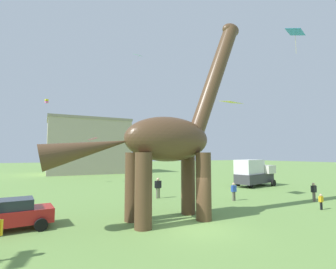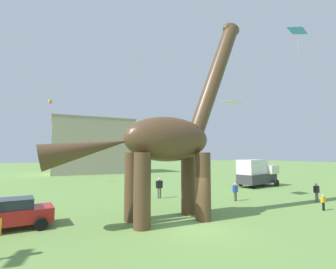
{
  "view_description": "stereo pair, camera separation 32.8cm",
  "coord_description": "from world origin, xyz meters",
  "px_view_note": "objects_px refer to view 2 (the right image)",
  "views": [
    {
      "loc": [
        -7.19,
        -10.97,
        3.84
      ],
      "look_at": [
        0.17,
        3.72,
        5.17
      ],
      "focal_mm": 26.32,
      "sensor_mm": 36.0,
      "label": 1
    },
    {
      "loc": [
        -6.9,
        -11.11,
        3.84
      ],
      "look_at": [
        0.17,
        3.72,
        5.17
      ],
      "focal_mm": 26.32,
      "sensor_mm": 36.0,
      "label": 2
    }
  ],
  "objects_px": {
    "person_watching_child": "(316,191)",
    "kite_trailing": "(96,139)",
    "kite_mid_center": "(140,55)",
    "kite_drifting": "(297,31)",
    "parked_sedan_left": "(8,214)",
    "kite_mid_right": "(233,102)",
    "person_near_flyer": "(159,186)",
    "kite_far_left": "(84,153)",
    "kite_far_right": "(50,102)",
    "person_photographer": "(235,190)",
    "dinosaur_sculpture": "(167,139)",
    "person_strolling_adult": "(323,201)",
    "parked_box_truck": "(256,173)"
  },
  "relations": [
    {
      "from": "parked_box_truck",
      "to": "kite_mid_right",
      "type": "relative_size",
      "value": 3.09
    },
    {
      "from": "parked_sedan_left",
      "to": "kite_far_right",
      "type": "relative_size",
      "value": 9.02
    },
    {
      "from": "person_photographer",
      "to": "kite_mid_right",
      "type": "relative_size",
      "value": 0.77
    },
    {
      "from": "person_photographer",
      "to": "person_near_flyer",
      "type": "bearing_deg",
      "value": -24.84
    },
    {
      "from": "dinosaur_sculpture",
      "to": "person_strolling_adult",
      "type": "height_order",
      "value": "dinosaur_sculpture"
    },
    {
      "from": "parked_sedan_left",
      "to": "kite_mid_center",
      "type": "height_order",
      "value": "kite_mid_center"
    },
    {
      "from": "person_strolling_adult",
      "to": "person_near_flyer",
      "type": "bearing_deg",
      "value": 82.64
    },
    {
      "from": "parked_sedan_left",
      "to": "kite_drifting",
      "type": "height_order",
      "value": "kite_drifting"
    },
    {
      "from": "parked_sedan_left",
      "to": "kite_mid_center",
      "type": "xyz_separation_m",
      "value": [
        10.25,
        9.47,
        13.74
      ]
    },
    {
      "from": "parked_box_truck",
      "to": "person_photographer",
      "type": "xyz_separation_m",
      "value": [
        -8.57,
        -6.12,
        -0.75
      ]
    },
    {
      "from": "kite_far_left",
      "to": "kite_far_right",
      "type": "distance_m",
      "value": 7.93
    },
    {
      "from": "person_strolling_adult",
      "to": "kite_far_right",
      "type": "relative_size",
      "value": 2.26
    },
    {
      "from": "parked_sedan_left",
      "to": "kite_mid_right",
      "type": "relative_size",
      "value": 2.26
    },
    {
      "from": "dinosaur_sculpture",
      "to": "parked_box_truck",
      "type": "height_order",
      "value": "dinosaur_sculpture"
    },
    {
      "from": "person_near_flyer",
      "to": "kite_mid_center",
      "type": "relative_size",
      "value": 1.61
    },
    {
      "from": "kite_far_left",
      "to": "kite_drifting",
      "type": "xyz_separation_m",
      "value": [
        13.73,
        -22.6,
        9.83
      ]
    },
    {
      "from": "dinosaur_sculpture",
      "to": "parked_sedan_left",
      "type": "xyz_separation_m",
      "value": [
        -8.1,
        1.98,
        -3.95
      ]
    },
    {
      "from": "person_strolling_adult",
      "to": "kite_far_right",
      "type": "distance_m",
      "value": 31.23
    },
    {
      "from": "kite_far_right",
      "to": "person_watching_child",
      "type": "bearing_deg",
      "value": -47.82
    },
    {
      "from": "kite_far_right",
      "to": "kite_mid_center",
      "type": "xyz_separation_m",
      "value": [
        8.67,
        -10.23,
        3.89
      ]
    },
    {
      "from": "kite_trailing",
      "to": "parked_box_truck",
      "type": "bearing_deg",
      "value": -18.72
    },
    {
      "from": "person_photographer",
      "to": "kite_trailing",
      "type": "distance_m",
      "value": 16.14
    },
    {
      "from": "dinosaur_sculpture",
      "to": "person_strolling_adult",
      "type": "relative_size",
      "value": 12.08
    },
    {
      "from": "person_watching_child",
      "to": "person_photographer",
      "type": "height_order",
      "value": "person_watching_child"
    },
    {
      "from": "person_strolling_adult",
      "to": "kite_far_left",
      "type": "xyz_separation_m",
      "value": [
        -12.99,
        24.51,
        3.42
      ]
    },
    {
      "from": "kite_far_left",
      "to": "person_photographer",
      "type": "bearing_deg",
      "value": -62.77
    },
    {
      "from": "kite_far_right",
      "to": "dinosaur_sculpture",
      "type": "bearing_deg",
      "value": -73.26
    },
    {
      "from": "dinosaur_sculpture",
      "to": "person_near_flyer",
      "type": "height_order",
      "value": "dinosaur_sculpture"
    },
    {
      "from": "kite_mid_right",
      "to": "kite_trailing",
      "type": "distance_m",
      "value": 15.55
    },
    {
      "from": "kite_trailing",
      "to": "kite_far_right",
      "type": "bearing_deg",
      "value": 127.03
    },
    {
      "from": "person_photographer",
      "to": "kite_far_left",
      "type": "bearing_deg",
      "value": -50.97
    },
    {
      "from": "kite_trailing",
      "to": "kite_far_left",
      "type": "bearing_deg",
      "value": 93.59
    },
    {
      "from": "kite_far_left",
      "to": "kite_far_right",
      "type": "relative_size",
      "value": 1.01
    },
    {
      "from": "parked_sedan_left",
      "to": "kite_far_left",
      "type": "height_order",
      "value": "kite_far_left"
    },
    {
      "from": "person_watching_child",
      "to": "kite_far_right",
      "type": "xyz_separation_m",
      "value": [
        -19.82,
        21.87,
        9.74
      ]
    },
    {
      "from": "person_photographer",
      "to": "kite_trailing",
      "type": "bearing_deg",
      "value": -40.55
    },
    {
      "from": "parked_sedan_left",
      "to": "kite_far_left",
      "type": "relative_size",
      "value": 8.92
    },
    {
      "from": "dinosaur_sculpture",
      "to": "person_strolling_adult",
      "type": "xyz_separation_m",
      "value": [
        10.86,
        -2.28,
        -4.1
      ]
    },
    {
      "from": "person_watching_child",
      "to": "person_near_flyer",
      "type": "height_order",
      "value": "person_near_flyer"
    },
    {
      "from": "kite_mid_center",
      "to": "kite_drifting",
      "type": "relative_size",
      "value": 0.54
    },
    {
      "from": "person_photographer",
      "to": "kite_mid_right",
      "type": "xyz_separation_m",
      "value": [
        0.3,
        0.43,
        7.53
      ]
    },
    {
      "from": "person_strolling_adult",
      "to": "kite_far_right",
      "type": "bearing_deg",
      "value": 76.48
    },
    {
      "from": "parked_sedan_left",
      "to": "kite_mid_right",
      "type": "height_order",
      "value": "kite_mid_right"
    },
    {
      "from": "person_photographer",
      "to": "kite_trailing",
      "type": "xyz_separation_m",
      "value": [
        -9.43,
        12.23,
        4.69
      ]
    },
    {
      "from": "person_watching_child",
      "to": "kite_trailing",
      "type": "bearing_deg",
      "value": 84.85
    },
    {
      "from": "parked_sedan_left",
      "to": "person_watching_child",
      "type": "distance_m",
      "value": 21.51
    },
    {
      "from": "person_watching_child",
      "to": "person_near_flyer",
      "type": "distance_m",
      "value": 12.91
    },
    {
      "from": "person_near_flyer",
      "to": "kite_far_left",
      "type": "xyz_separation_m",
      "value": [
        -4.67,
        15.31,
        3.0
      ]
    },
    {
      "from": "kite_far_left",
      "to": "kite_drifting",
      "type": "bearing_deg",
      "value": -58.71
    },
    {
      "from": "kite_mid_center",
      "to": "kite_drifting",
      "type": "bearing_deg",
      "value": -51.34
    }
  ]
}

